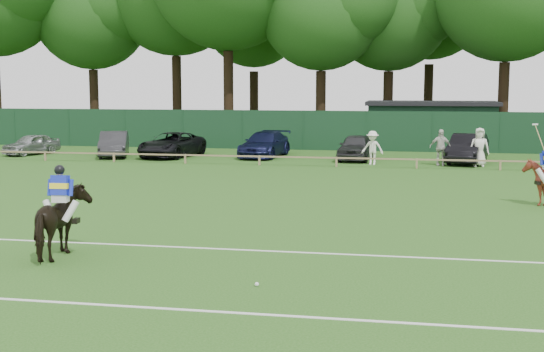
% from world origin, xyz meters
% --- Properties ---
extents(ground, '(160.00, 160.00, 0.00)m').
position_xyz_m(ground, '(0.00, 0.00, 0.00)').
color(ground, '#1E4C14').
rests_on(ground, ground).
extents(horse_dark, '(1.12, 2.12, 1.72)m').
position_xyz_m(horse_dark, '(-3.65, -2.56, 0.86)').
color(horse_dark, black).
rests_on(horse_dark, ground).
extents(sedan_silver, '(2.61, 3.89, 1.23)m').
position_xyz_m(sedan_silver, '(-17.44, 20.95, 0.61)').
color(sedan_silver, '#A1A3A6').
rests_on(sedan_silver, ground).
extents(sedan_grey, '(2.89, 4.63, 1.44)m').
position_xyz_m(sedan_grey, '(-12.19, 20.83, 0.72)').
color(sedan_grey, '#2F2F32').
rests_on(sedan_grey, ground).
extents(suv_black, '(3.11, 5.36, 1.40)m').
position_xyz_m(suv_black, '(-8.81, 21.21, 0.70)').
color(suv_black, black).
rests_on(suv_black, ground).
extents(sedan_navy, '(2.57, 5.16, 1.44)m').
position_xyz_m(sedan_navy, '(-3.56, 22.21, 0.72)').
color(sedan_navy, '#13173D').
rests_on(sedan_navy, ground).
extents(hatch_grey, '(2.04, 4.31, 1.42)m').
position_xyz_m(hatch_grey, '(1.73, 21.51, 0.71)').
color(hatch_grey, '#313134').
rests_on(hatch_grey, ground).
extents(estate_black, '(2.63, 4.92, 1.54)m').
position_xyz_m(estate_black, '(7.67, 21.05, 0.77)').
color(estate_black, black).
rests_on(estate_black, ground).
extents(spectator_left, '(1.24, 0.85, 1.76)m').
position_xyz_m(spectator_left, '(2.74, 19.30, 0.88)').
color(spectator_left, white).
rests_on(spectator_left, ground).
extents(spectator_mid, '(1.13, 0.55, 1.87)m').
position_xyz_m(spectator_mid, '(6.19, 19.56, 0.94)').
color(spectator_mid, beige).
rests_on(spectator_mid, ground).
extents(spectator_right, '(0.98, 0.65, 1.97)m').
position_xyz_m(spectator_right, '(8.12, 19.45, 0.99)').
color(spectator_right, white).
rests_on(spectator_right, ground).
extents(rider_dark, '(0.94, 0.41, 1.41)m').
position_xyz_m(rider_dark, '(-3.65, -2.57, 1.62)').
color(rider_dark, silver).
rests_on(rider_dark, ground).
extents(polo_ball, '(0.09, 0.09, 0.09)m').
position_xyz_m(polo_ball, '(1.53, -4.18, 0.04)').
color(polo_ball, silver).
rests_on(polo_ball, ground).
extents(pitch_lines, '(60.00, 5.10, 0.01)m').
position_xyz_m(pitch_lines, '(0.00, -3.50, 0.01)').
color(pitch_lines, silver).
rests_on(pitch_lines, ground).
extents(pitch_rail, '(62.10, 0.10, 0.50)m').
position_xyz_m(pitch_rail, '(0.00, 18.00, 0.45)').
color(pitch_rail, '#997F5B').
rests_on(pitch_rail, ground).
extents(perimeter_fence, '(92.08, 0.08, 2.50)m').
position_xyz_m(perimeter_fence, '(0.00, 27.00, 1.25)').
color(perimeter_fence, '#14351E').
rests_on(perimeter_fence, ground).
extents(utility_shed, '(8.40, 4.40, 3.04)m').
position_xyz_m(utility_shed, '(6.00, 30.00, 1.54)').
color(utility_shed, '#14331E').
rests_on(utility_shed, ground).
extents(tree_row, '(96.00, 12.00, 21.00)m').
position_xyz_m(tree_row, '(2.00, 35.00, 0.00)').
color(tree_row, '#26561C').
rests_on(tree_row, ground).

